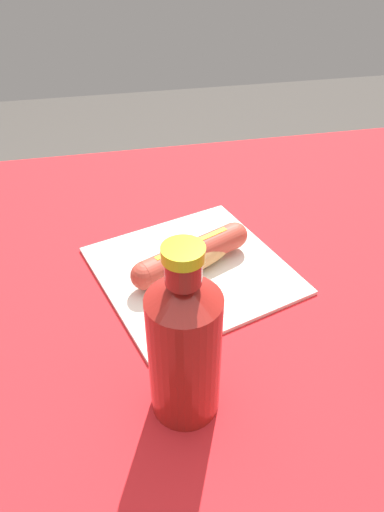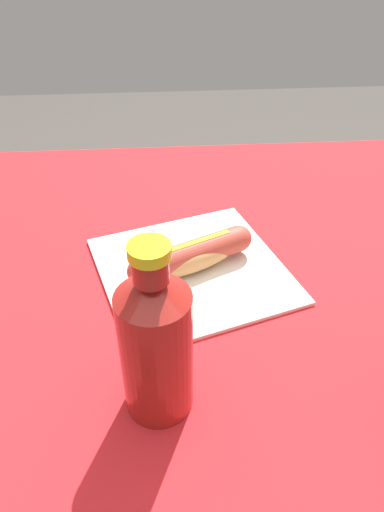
% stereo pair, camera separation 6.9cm
% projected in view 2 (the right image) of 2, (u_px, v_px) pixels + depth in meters
% --- Properties ---
extents(ground_plane, '(6.00, 6.00, 0.00)m').
position_uv_depth(ground_plane, '(198.00, 498.00, 1.19)').
color(ground_plane, '#47423D').
rests_on(ground_plane, ground).
extents(dining_table, '(1.24, 0.86, 0.76)m').
position_uv_depth(dining_table, '(201.00, 327.00, 0.80)').
color(dining_table, brown).
rests_on(dining_table, ground).
extents(paper_wrapper, '(0.33, 0.33, 0.01)m').
position_uv_depth(paper_wrapper, '(192.00, 270.00, 0.71)').
color(paper_wrapper, silver).
rests_on(paper_wrapper, dining_table).
extents(hot_dog, '(0.19, 0.11, 0.05)m').
position_uv_depth(hot_dog, '(192.00, 255.00, 0.69)').
color(hot_dog, tan).
rests_on(hot_dog, paper_wrapper).
extents(soda_bottle, '(0.08, 0.08, 0.22)m').
position_uv_depth(soda_bottle, '(156.00, 343.00, 0.48)').
color(soda_bottle, maroon).
rests_on(soda_bottle, dining_table).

